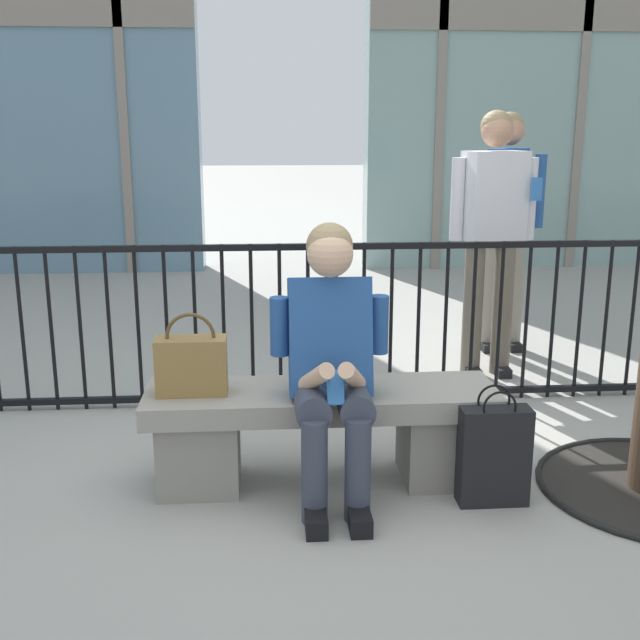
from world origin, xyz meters
TOP-DOWN VIEW (x-y plane):
  - ground_plane at (0.00, 0.00)m, footprint 60.00×60.00m
  - stone_bench at (0.00, 0.00)m, footprint 1.60×0.44m
  - seated_person_with_phone at (0.03, -0.13)m, footprint 0.52×0.66m
  - handbag_on_bench at (-0.58, -0.01)m, footprint 0.31×0.14m
  - shopping_bag at (0.73, -0.27)m, footprint 0.30×0.12m
  - bystander_at_railing at (1.48, 2.12)m, footprint 0.55×0.44m
  - bystander_further_back at (1.22, 1.54)m, footprint 0.55×0.30m
  - plaza_railing at (0.00, 1.04)m, footprint 7.86×0.04m

SIDE VIEW (x-z plane):
  - ground_plane at x=0.00m, z-range 0.00..0.00m
  - shopping_bag at x=0.73m, z-range -0.04..0.49m
  - stone_bench at x=0.00m, z-range 0.05..0.50m
  - plaza_railing at x=0.00m, z-range 0.01..0.97m
  - handbag_on_bench at x=-0.58m, z-range 0.40..0.77m
  - seated_person_with_phone at x=0.03m, z-range 0.04..1.26m
  - bystander_at_railing at x=1.48m, z-range 0.15..1.86m
  - bystander_further_back at x=1.22m, z-range 0.15..1.86m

